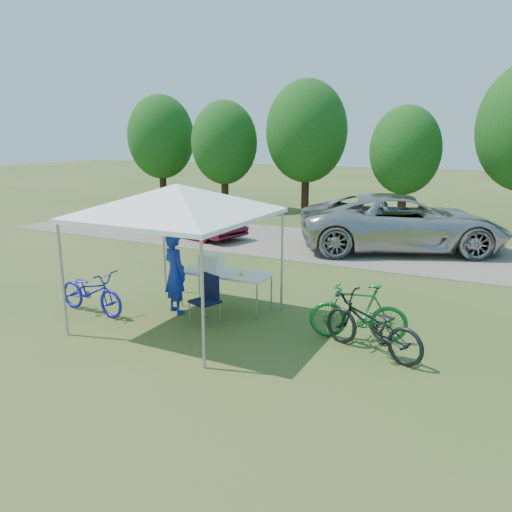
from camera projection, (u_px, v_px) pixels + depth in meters
The scene contains 14 objects.
ground at pixel (181, 322), 9.90m from camera, with size 100.00×100.00×0.00m, color #2D5119.
gravel_strip at pixel (319, 245), 16.83m from camera, with size 24.00×5.00×0.02m, color gray.
canopy at pixel (176, 188), 9.27m from camera, with size 4.53×4.53×3.00m.
treeline at pixel (363, 137), 21.37m from camera, with size 24.89×4.28×6.30m.
folding_table at pixel (226, 274), 10.53m from camera, with size 1.93×0.80×0.79m.
folding_chair at pixel (208, 295), 9.78m from camera, with size 0.62×0.65×0.95m.
cooler at pixel (211, 262), 10.64m from camera, with size 0.49×0.33×0.35m.
ice_cream_cup at pixel (241, 274), 10.30m from camera, with size 0.07×0.07×0.06m, color gold.
cyclist at pixel (175, 273), 10.24m from camera, with size 0.62×0.41×1.70m, color #1426A4.
bike_blue at pixel (91, 291), 10.31m from camera, with size 0.61×1.76×0.92m, color #1B16C1.
bike_green at pixel (358, 312), 8.92m from camera, with size 0.49×1.74×1.05m, color #187029.
bike_dark at pixel (372, 326), 8.34m from camera, with size 0.67×1.91×1.01m, color black.
minivan at pixel (402, 222), 15.80m from camera, with size 2.95×6.41×1.78m, color #B4B3AF.
sedan at pixel (194, 217), 18.09m from camera, with size 1.44×4.13×1.36m, color #530D22.
Camera 1 is at (5.53, -7.63, 3.61)m, focal length 35.00 mm.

